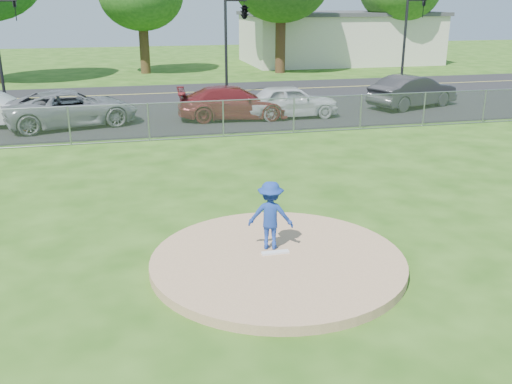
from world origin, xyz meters
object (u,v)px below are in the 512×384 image
parked_car_pearl (291,101)px  parked_car_charcoal (413,91)px  traffic_signal_right (409,34)px  pitcher (271,215)px  commercial_building (339,37)px  traffic_signal_center (243,13)px  parked_car_gray (72,108)px  parked_car_darkred (234,103)px  traffic_cone (25,125)px  traffic_signal_left (2,40)px

parked_car_pearl → parked_car_charcoal: bearing=-81.4°
traffic_signal_right → pitcher: bearing=-123.6°
commercial_building → traffic_signal_center: bearing=-126.9°
pitcher → parked_car_gray: bearing=-51.8°
pitcher → parked_car_pearl: size_ratio=0.34×
commercial_building → parked_car_pearl: size_ratio=3.64×
parked_car_darkred → parked_car_pearl: (2.70, -0.22, 0.01)m
commercial_building → parked_car_darkred: bearing=-121.6°
traffic_cone → parked_car_gray: size_ratio=0.12×
parked_car_gray → parked_car_charcoal: bearing=-102.3°
parked_car_darkred → parked_car_charcoal: bearing=-80.8°
parked_car_pearl → traffic_signal_right: bearing=-54.8°
commercial_building → parked_car_gray: bearing=-133.4°
traffic_signal_center → parked_car_pearl: (0.87, -6.71, -3.83)m
traffic_cone → parked_car_charcoal: parked_car_charcoal is taller
traffic_signal_center → traffic_cone: bearing=-146.0°
parked_car_gray → parked_car_pearl: size_ratio=1.27×
parked_car_gray → parked_car_darkred: size_ratio=1.09×
commercial_building → traffic_signal_center: traffic_signal_center is taller
parked_car_charcoal → traffic_signal_center: bearing=33.9°
commercial_building → parked_car_charcoal: size_ratio=3.28×
commercial_building → parked_car_darkred: commercial_building is taller
traffic_cone → parked_car_pearl: parked_car_pearl is taller
traffic_signal_left → parked_car_darkred: traffic_signal_left is taller
pitcher → traffic_cone: size_ratio=2.19×
traffic_signal_center → traffic_signal_left: bearing=180.0°
traffic_signal_right → pitcher: (-14.26, -21.48, -2.40)m
parked_car_gray → parked_car_charcoal: size_ratio=1.14×
parked_car_pearl → commercial_building: bearing=-26.5°
traffic_signal_center → parked_car_darkred: traffic_signal_center is taller
traffic_signal_left → parked_car_darkred: size_ratio=1.07×
pitcher → parked_car_pearl: pitcher is taller
parked_car_gray → parked_car_charcoal: 16.94m
traffic_signal_right → traffic_signal_left: bearing=180.0°
traffic_signal_right → traffic_signal_center: bearing=-180.0°
parked_car_darkred → parked_car_pearl: 2.71m
traffic_cone → parked_car_charcoal: (18.78, 1.80, 0.48)m
parked_car_gray → parked_car_charcoal: (16.93, 0.78, 0.03)m
traffic_signal_center → parked_car_charcoal: traffic_signal_center is taller
parked_car_charcoal → traffic_signal_right: bearing=-44.1°
traffic_signal_right → parked_car_charcoal: bearing=-113.6°
traffic_cone → parked_car_gray: parked_car_gray is taller
commercial_building → parked_car_pearl: commercial_building is taller
pitcher → parked_car_charcoal: (11.81, 15.87, -0.13)m
parked_car_gray → parked_car_pearl: bearing=-106.7°
traffic_signal_left → traffic_signal_center: 12.79m
parked_car_darkred → parked_car_charcoal: 9.68m
traffic_signal_left → parked_car_darkred: (10.90, -6.49, -2.59)m
traffic_cone → parked_car_gray: 2.16m
traffic_signal_center → traffic_cone: traffic_signal_center is taller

